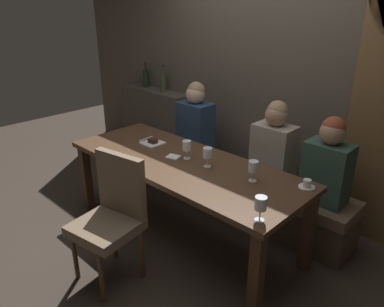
% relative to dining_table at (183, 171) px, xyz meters
% --- Properties ---
extents(ground, '(9.00, 9.00, 0.00)m').
position_rel_dining_table_xyz_m(ground, '(0.00, 0.00, -0.65)').
color(ground, '#382D26').
extents(back_wall_tiled, '(6.00, 0.12, 3.00)m').
position_rel_dining_table_xyz_m(back_wall_tiled, '(0.00, 1.22, 0.85)').
color(back_wall_tiled, brown).
rests_on(back_wall_tiled, ground).
extents(back_counter, '(1.10, 0.28, 0.95)m').
position_rel_dining_table_xyz_m(back_counter, '(-1.55, 1.04, -0.18)').
color(back_counter, '#494138').
rests_on(back_counter, ground).
extents(dining_table, '(2.20, 0.84, 0.74)m').
position_rel_dining_table_xyz_m(dining_table, '(0.00, 0.00, 0.00)').
color(dining_table, '#412B1C').
rests_on(dining_table, ground).
extents(banquette_bench, '(2.50, 0.44, 0.45)m').
position_rel_dining_table_xyz_m(banquette_bench, '(0.00, 0.70, -0.42)').
color(banquette_bench, '#4A3C2E').
rests_on(banquette_bench, ground).
extents(chair_near_side, '(0.51, 0.51, 0.98)m').
position_rel_dining_table_xyz_m(chair_near_side, '(-0.02, -0.72, -0.09)').
color(chair_near_side, '#4C3321').
rests_on(chair_near_side, ground).
extents(diner_redhead, '(0.36, 0.24, 0.79)m').
position_rel_dining_table_xyz_m(diner_redhead, '(-0.51, 0.70, 0.17)').
color(diner_redhead, navy).
rests_on(diner_redhead, banquette_bench).
extents(diner_bearded, '(0.36, 0.24, 0.77)m').
position_rel_dining_table_xyz_m(diner_bearded, '(0.45, 0.70, 0.16)').
color(diner_bearded, '#9E9384').
rests_on(diner_bearded, banquette_bench).
extents(diner_far_end, '(0.36, 0.24, 0.73)m').
position_rel_dining_table_xyz_m(diner_far_end, '(0.96, 0.70, 0.14)').
color(diner_far_end, '#2D473D').
rests_on(diner_far_end, banquette_bench).
extents(wine_bottle_dark_red, '(0.08, 0.08, 0.33)m').
position_rel_dining_table_xyz_m(wine_bottle_dark_red, '(-1.75, 1.07, 0.42)').
color(wine_bottle_dark_red, black).
rests_on(wine_bottle_dark_red, back_counter).
extents(wine_bottle_pale_label, '(0.08, 0.08, 0.33)m').
position_rel_dining_table_xyz_m(wine_bottle_pale_label, '(-1.40, 1.05, 0.42)').
color(wine_bottle_pale_label, '#384728').
rests_on(wine_bottle_pale_label, back_counter).
extents(wine_glass_far_left, '(0.08, 0.08, 0.16)m').
position_rel_dining_table_xyz_m(wine_glass_far_left, '(-0.01, 0.07, 0.20)').
color(wine_glass_far_left, silver).
rests_on(wine_glass_far_left, dining_table).
extents(wine_glass_center_back, '(0.08, 0.08, 0.16)m').
position_rel_dining_table_xyz_m(wine_glass_center_back, '(0.65, 0.11, 0.20)').
color(wine_glass_center_back, silver).
rests_on(wine_glass_center_back, dining_table).
extents(wine_glass_end_right, '(0.08, 0.08, 0.16)m').
position_rel_dining_table_xyz_m(wine_glass_end_right, '(0.99, -0.31, 0.20)').
color(wine_glass_end_right, silver).
rests_on(wine_glass_end_right, dining_table).
extents(wine_glass_center_front, '(0.08, 0.08, 0.16)m').
position_rel_dining_table_xyz_m(wine_glass_center_front, '(0.22, 0.07, 0.20)').
color(wine_glass_center_front, silver).
rests_on(wine_glass_center_front, dining_table).
extents(espresso_cup, '(0.12, 0.12, 0.06)m').
position_rel_dining_table_xyz_m(espresso_cup, '(0.99, 0.29, 0.11)').
color(espresso_cup, white).
rests_on(espresso_cup, dining_table).
extents(dessert_plate, '(0.19, 0.19, 0.05)m').
position_rel_dining_table_xyz_m(dessert_plate, '(-0.51, 0.10, 0.10)').
color(dessert_plate, white).
rests_on(dessert_plate, dining_table).
extents(fork_on_table, '(0.03, 0.17, 0.01)m').
position_rel_dining_table_xyz_m(fork_on_table, '(-0.65, 0.13, 0.09)').
color(fork_on_table, silver).
rests_on(fork_on_table, dining_table).
extents(folded_napkin, '(0.13, 0.13, 0.01)m').
position_rel_dining_table_xyz_m(folded_napkin, '(-0.12, 0.01, 0.09)').
color(folded_napkin, silver).
rests_on(folded_napkin, dining_table).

